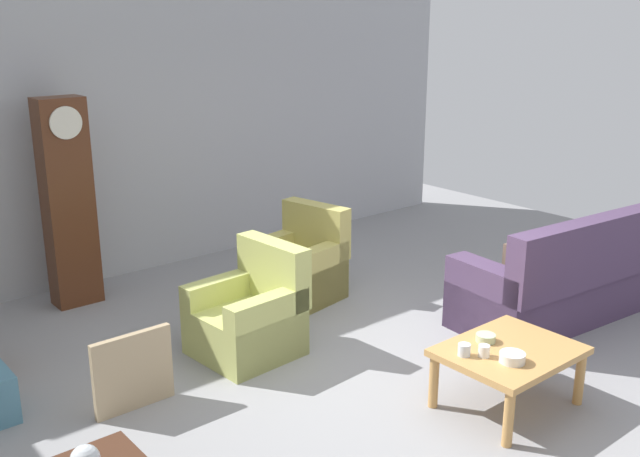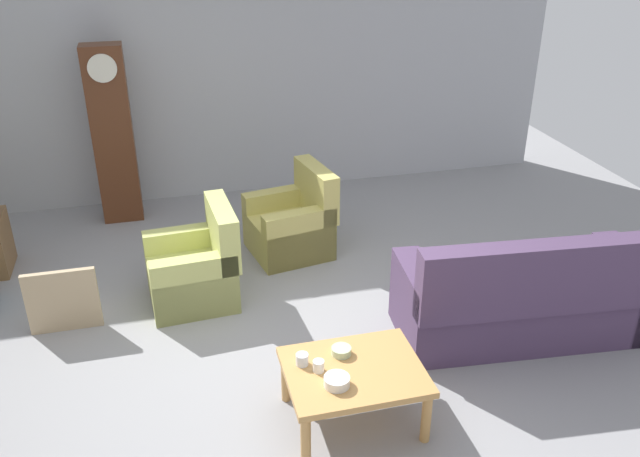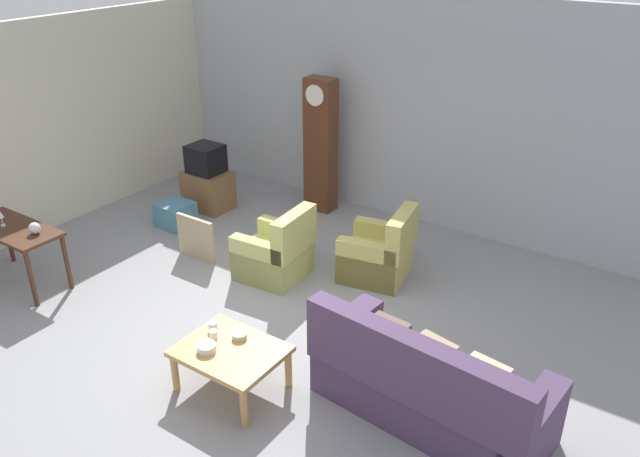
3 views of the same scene
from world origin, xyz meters
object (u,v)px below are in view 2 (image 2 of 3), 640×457
object	(u,v)px
armchair_olive_far	(293,225)
cup_white_porcelain	(319,366)
framed_picture_leaning	(63,301)
bowl_white_stacked	(337,381)
couch_floral	(525,299)
coffee_table_wood	(354,376)
armchair_olive_near	(196,270)
cup_blue_rimmed	(302,359)
bowl_shallow_green	(341,351)
grandfather_clock	(113,135)

from	to	relation	value
armchair_olive_far	cup_white_porcelain	xyz separation A→B (m)	(-0.37, -2.57, 0.19)
framed_picture_leaning	bowl_white_stacked	bearing A→B (deg)	-43.40
couch_floral	bowl_white_stacked	distance (m)	2.03
coffee_table_wood	armchair_olive_far	bearing A→B (deg)	87.26
armchair_olive_near	bowl_white_stacked	world-z (taller)	armchair_olive_near
coffee_table_wood	cup_blue_rimmed	world-z (taller)	cup_blue_rimmed
armchair_olive_near	bowl_white_stacked	size ratio (longest dim) A/B	5.19
couch_floral	armchair_olive_far	distance (m)	2.52
cup_white_porcelain	cup_blue_rimmed	distance (m)	0.14
armchair_olive_near	bowl_white_stacked	bearing A→B (deg)	-69.21
coffee_table_wood	framed_picture_leaning	xyz separation A→B (m)	(-2.09, 1.69, -0.10)
framed_picture_leaning	cup_blue_rimmed	world-z (taller)	framed_picture_leaning
bowl_white_stacked	bowl_shallow_green	size ratio (longest dim) A/B	1.23
couch_floral	coffee_table_wood	distance (m)	1.83
couch_floral	framed_picture_leaning	bearing A→B (deg)	164.64
armchair_olive_near	armchair_olive_far	world-z (taller)	same
armchair_olive_far	bowl_white_stacked	bearing A→B (deg)	-96.00
couch_floral	framed_picture_leaning	size ratio (longest dim) A/B	3.62
armchair_olive_far	bowl_white_stacked	size ratio (longest dim) A/B	5.19
armchair_olive_near	armchair_olive_far	bearing A→B (deg)	33.18
grandfather_clock	bowl_white_stacked	world-z (taller)	grandfather_clock
grandfather_clock	framed_picture_leaning	bearing A→B (deg)	-101.71
grandfather_clock	cup_blue_rimmed	distance (m)	4.02
armchair_olive_near	cup_white_porcelain	size ratio (longest dim) A/B	10.94
cup_blue_rimmed	grandfather_clock	bearing A→B (deg)	108.93
couch_floral	cup_blue_rimmed	world-z (taller)	couch_floral
framed_picture_leaning	cup_blue_rimmed	distance (m)	2.35
couch_floral	grandfather_clock	bearing A→B (deg)	135.64
coffee_table_wood	framed_picture_leaning	distance (m)	2.69
grandfather_clock	cup_white_porcelain	distance (m)	4.15
coffee_table_wood	framed_picture_leaning	size ratio (longest dim) A/B	1.60
armchair_olive_near	cup_blue_rimmed	size ratio (longest dim) A/B	10.35
couch_floral	cup_blue_rimmed	xyz separation A→B (m)	(-2.05, -0.51, 0.14)
couch_floral	armchair_olive_near	distance (m)	2.94
couch_floral	grandfather_clock	world-z (taller)	grandfather_clock
armchair_olive_near	framed_picture_leaning	size ratio (longest dim) A/B	1.53
couch_floral	framed_picture_leaning	distance (m)	3.95
grandfather_clock	bowl_shallow_green	distance (m)	4.09
armchair_olive_near	coffee_table_wood	xyz separation A→B (m)	(0.94, -1.91, 0.08)
armchair_olive_far	bowl_white_stacked	world-z (taller)	armchair_olive_far
coffee_table_wood	cup_white_porcelain	size ratio (longest dim) A/B	11.41
couch_floral	armchair_olive_far	size ratio (longest dim) A/B	2.36
armchair_olive_far	framed_picture_leaning	xyz separation A→B (m)	(-2.22, -0.92, -0.02)
grandfather_clock	bowl_white_stacked	distance (m)	4.34
framed_picture_leaning	cup_white_porcelain	distance (m)	2.49
bowl_shallow_green	grandfather_clock	bearing A→B (deg)	113.12
couch_floral	framed_picture_leaning	xyz separation A→B (m)	(-3.80, 1.04, -0.07)
couch_floral	grandfather_clock	size ratio (longest dim) A/B	1.08
bowl_white_stacked	cup_white_porcelain	bearing A→B (deg)	114.78
grandfather_clock	bowl_shallow_green	xyz separation A→B (m)	(1.59, -3.73, -0.53)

